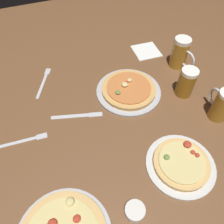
{
  "coord_description": "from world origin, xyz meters",
  "views": [
    {
      "loc": [
        -0.22,
        -0.56,
        0.77
      ],
      "look_at": [
        0.0,
        0.0,
        0.02
      ],
      "focal_mm": 34.96,
      "sensor_mm": 36.0,
      "label": 1
    }
  ],
  "objects_px": {
    "napkin_folded": "(146,51)",
    "fork_left": "(44,82)",
    "beer_mug_amber": "(222,105)",
    "pizza_plate_far": "(129,90)",
    "pizza_plate_side": "(181,164)",
    "ramekin_sauce": "(135,211)",
    "fork_spare": "(20,142)",
    "knife_right": "(77,116)",
    "beer_mug_pale": "(187,82)",
    "beer_mug_dark": "(180,53)"
  },
  "relations": [
    {
      "from": "napkin_folded",
      "to": "fork_left",
      "type": "bearing_deg",
      "value": -176.18
    },
    {
      "from": "beer_mug_amber",
      "to": "fork_left",
      "type": "bearing_deg",
      "value": 144.01
    },
    {
      "from": "pizza_plate_far",
      "to": "pizza_plate_side",
      "type": "distance_m",
      "value": 0.42
    },
    {
      "from": "ramekin_sauce",
      "to": "fork_left",
      "type": "xyz_separation_m",
      "value": [
        -0.17,
        0.73,
        -0.01
      ]
    },
    {
      "from": "fork_left",
      "to": "fork_spare",
      "type": "distance_m",
      "value": 0.35
    },
    {
      "from": "pizza_plate_side",
      "to": "knife_right",
      "type": "xyz_separation_m",
      "value": [
        -0.3,
        0.37,
        -0.01
      ]
    },
    {
      "from": "beer_mug_pale",
      "to": "fork_left",
      "type": "relative_size",
      "value": 0.7
    },
    {
      "from": "beer_mug_dark",
      "to": "napkin_folded",
      "type": "bearing_deg",
      "value": 119.41
    },
    {
      "from": "pizza_plate_side",
      "to": "beer_mug_pale",
      "type": "xyz_separation_m",
      "value": [
        0.22,
        0.32,
        0.05
      ]
    },
    {
      "from": "pizza_plate_side",
      "to": "knife_right",
      "type": "height_order",
      "value": "pizza_plate_side"
    },
    {
      "from": "ramekin_sauce",
      "to": "napkin_folded",
      "type": "bearing_deg",
      "value": 60.62
    },
    {
      "from": "beer_mug_pale",
      "to": "fork_left",
      "type": "xyz_separation_m",
      "value": [
        -0.62,
        0.32,
        -0.07
      ]
    },
    {
      "from": "beer_mug_amber",
      "to": "fork_left",
      "type": "height_order",
      "value": "beer_mug_amber"
    },
    {
      "from": "beer_mug_pale",
      "to": "beer_mug_amber",
      "type": "bearing_deg",
      "value": -71.74
    },
    {
      "from": "pizza_plate_side",
      "to": "ramekin_sauce",
      "type": "height_order",
      "value": "pizza_plate_side"
    },
    {
      "from": "pizza_plate_far",
      "to": "ramekin_sauce",
      "type": "distance_m",
      "value": 0.55
    },
    {
      "from": "beer_mug_dark",
      "to": "napkin_folded",
      "type": "xyz_separation_m",
      "value": [
        -0.1,
        0.17,
        -0.08
      ]
    },
    {
      "from": "beer_mug_dark",
      "to": "knife_right",
      "type": "xyz_separation_m",
      "value": [
        -0.6,
        -0.14,
        -0.08
      ]
    },
    {
      "from": "beer_mug_dark",
      "to": "fork_left",
      "type": "xyz_separation_m",
      "value": [
        -0.7,
        0.13,
        -0.08
      ]
    },
    {
      "from": "ramekin_sauce",
      "to": "napkin_folded",
      "type": "relative_size",
      "value": 0.46
    },
    {
      "from": "pizza_plate_far",
      "to": "fork_spare",
      "type": "bearing_deg",
      "value": -169.71
    },
    {
      "from": "ramekin_sauce",
      "to": "fork_spare",
      "type": "distance_m",
      "value": 0.53
    },
    {
      "from": "pizza_plate_far",
      "to": "beer_mug_dark",
      "type": "bearing_deg",
      "value": 15.02
    },
    {
      "from": "ramekin_sauce",
      "to": "fork_left",
      "type": "height_order",
      "value": "ramekin_sauce"
    },
    {
      "from": "napkin_folded",
      "to": "ramekin_sauce",
      "type": "bearing_deg",
      "value": -119.38
    },
    {
      "from": "fork_left",
      "to": "fork_spare",
      "type": "xyz_separation_m",
      "value": [
        -0.15,
        -0.32,
        -0.0
      ]
    },
    {
      "from": "pizza_plate_side",
      "to": "napkin_folded",
      "type": "distance_m",
      "value": 0.71
    },
    {
      "from": "fork_spare",
      "to": "fork_left",
      "type": "bearing_deg",
      "value": 64.11
    },
    {
      "from": "fork_spare",
      "to": "ramekin_sauce",
      "type": "bearing_deg",
      "value": -52.13
    },
    {
      "from": "fork_left",
      "to": "knife_right",
      "type": "bearing_deg",
      "value": -69.69
    },
    {
      "from": "pizza_plate_far",
      "to": "beer_mug_dark",
      "type": "distance_m",
      "value": 0.34
    },
    {
      "from": "napkin_folded",
      "to": "beer_mug_amber",
      "type": "bearing_deg",
      "value": -81.97
    },
    {
      "from": "pizza_plate_side",
      "to": "fork_spare",
      "type": "bearing_deg",
      "value": 149.5
    },
    {
      "from": "beer_mug_pale",
      "to": "beer_mug_dark",
      "type": "bearing_deg",
      "value": 66.72
    },
    {
      "from": "pizza_plate_side",
      "to": "beer_mug_pale",
      "type": "relative_size",
      "value": 1.82
    },
    {
      "from": "beer_mug_dark",
      "to": "napkin_folded",
      "type": "distance_m",
      "value": 0.21
    },
    {
      "from": "beer_mug_dark",
      "to": "beer_mug_pale",
      "type": "relative_size",
      "value": 1.13
    },
    {
      "from": "beer_mug_dark",
      "to": "pizza_plate_far",
      "type": "bearing_deg",
      "value": -164.98
    },
    {
      "from": "pizza_plate_far",
      "to": "beer_mug_amber",
      "type": "height_order",
      "value": "beer_mug_amber"
    },
    {
      "from": "pizza_plate_far",
      "to": "napkin_folded",
      "type": "xyz_separation_m",
      "value": [
        0.23,
        0.26,
        -0.01
      ]
    },
    {
      "from": "beer_mug_pale",
      "to": "knife_right",
      "type": "height_order",
      "value": "beer_mug_pale"
    },
    {
      "from": "pizza_plate_side",
      "to": "beer_mug_dark",
      "type": "height_order",
      "value": "beer_mug_dark"
    },
    {
      "from": "beer_mug_amber",
      "to": "pizza_plate_far",
      "type": "bearing_deg",
      "value": 138.28
    },
    {
      "from": "pizza_plate_side",
      "to": "beer_mug_dark",
      "type": "relative_size",
      "value": 1.62
    },
    {
      "from": "pizza_plate_far",
      "to": "knife_right",
      "type": "xyz_separation_m",
      "value": [
        -0.27,
        -0.05,
        -0.01
      ]
    },
    {
      "from": "knife_right",
      "to": "fork_spare",
      "type": "relative_size",
      "value": 0.96
    },
    {
      "from": "beer_mug_pale",
      "to": "fork_spare",
      "type": "height_order",
      "value": "beer_mug_pale"
    },
    {
      "from": "beer_mug_amber",
      "to": "beer_mug_dark",
      "type": "bearing_deg",
      "value": 86.43
    },
    {
      "from": "pizza_plate_far",
      "to": "beer_mug_pale",
      "type": "height_order",
      "value": "beer_mug_pale"
    },
    {
      "from": "knife_right",
      "to": "fork_spare",
      "type": "distance_m",
      "value": 0.26
    }
  ]
}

